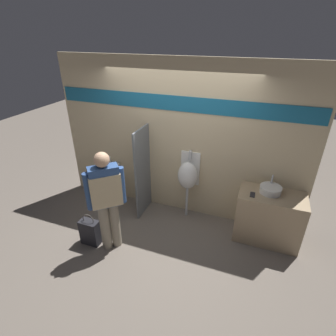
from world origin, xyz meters
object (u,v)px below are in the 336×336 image
sink_basin (271,189)px  person_in_vest (106,196)px  urinal_near_counter (188,175)px  cell_phone (252,195)px  shopping_bag (90,232)px  toilet (107,189)px

sink_basin → person_in_vest: bearing=-153.7°
sink_basin → urinal_near_counter: urinal_near_counter is taller
urinal_near_counter → person_in_vest: bearing=-126.8°
cell_phone → shopping_bag: bearing=-156.8°
person_in_vest → shopping_bag: (-0.34, -0.06, -0.72)m
shopping_bag → cell_phone: bearing=23.2°
sink_basin → person_in_vest: size_ratio=0.20×
cell_phone → toilet: (-2.65, 0.08, -0.54)m
urinal_near_counter → toilet: (-1.57, -0.16, -0.53)m
sink_basin → shopping_bag: sink_basin is taller
urinal_near_counter → sink_basin: bearing=-3.4°
toilet → shopping_bag: bearing=-71.4°
sink_basin → shopping_bag: (-2.54, -1.15, -0.67)m
toilet → person_in_vest: (0.70, -1.00, 0.63)m
sink_basin → toilet: sink_basin is taller
person_in_vest → sink_basin: bearing=-16.1°
urinal_near_counter → toilet: size_ratio=1.38×
toilet → shopping_bag: size_ratio=1.62×
sink_basin → cell_phone: (-0.25, -0.17, -0.05)m
person_in_vest → urinal_near_counter: bearing=10.9°
toilet → person_in_vest: 1.38m
toilet → urinal_near_counter: bearing=5.9°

